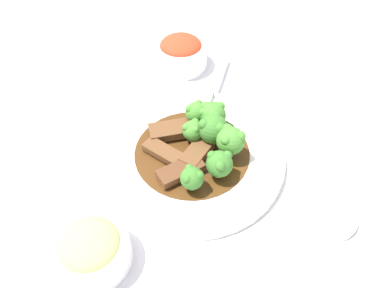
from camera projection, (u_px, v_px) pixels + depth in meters
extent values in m
plane|color=silver|center=(192.00, 158.00, 0.60)|extent=(4.00, 4.00, 0.00)
cylinder|color=white|center=(192.00, 155.00, 0.60)|extent=(0.29, 0.29, 0.01)
torus|color=white|center=(192.00, 152.00, 0.59)|extent=(0.29, 0.29, 0.01)
cylinder|color=#4C2D14|center=(192.00, 152.00, 0.59)|extent=(0.18, 0.18, 0.00)
cube|color=#56331E|center=(182.00, 171.00, 0.55)|extent=(0.07, 0.07, 0.01)
cube|color=brown|center=(197.00, 153.00, 0.58)|extent=(0.06, 0.04, 0.01)
cube|color=brown|center=(169.00, 131.00, 0.61)|extent=(0.06, 0.07, 0.01)
cube|color=brown|center=(163.00, 152.00, 0.58)|extent=(0.04, 0.07, 0.01)
cylinder|color=#8EB756|center=(213.00, 139.00, 0.60)|extent=(0.02, 0.02, 0.01)
sphere|color=#387028|center=(213.00, 129.00, 0.58)|extent=(0.05, 0.05, 0.05)
sphere|color=#387028|center=(216.00, 117.00, 0.58)|extent=(0.02, 0.02, 0.02)
sphere|color=#387028|center=(204.00, 124.00, 0.57)|extent=(0.02, 0.02, 0.02)
sphere|color=#387028|center=(220.00, 128.00, 0.56)|extent=(0.02, 0.02, 0.02)
cylinder|color=#8EB756|center=(229.00, 151.00, 0.58)|extent=(0.01, 0.01, 0.02)
sphere|color=#427F2D|center=(230.00, 141.00, 0.56)|extent=(0.04, 0.04, 0.04)
sphere|color=#427F2D|center=(227.00, 129.00, 0.56)|extent=(0.02, 0.02, 0.02)
sphere|color=#427F2D|center=(226.00, 140.00, 0.54)|extent=(0.02, 0.02, 0.02)
sphere|color=#427F2D|center=(240.00, 136.00, 0.55)|extent=(0.02, 0.02, 0.02)
cylinder|color=#8EB756|center=(219.00, 172.00, 0.55)|extent=(0.01, 0.01, 0.01)
sphere|color=#387028|center=(219.00, 164.00, 0.54)|extent=(0.04, 0.04, 0.04)
sphere|color=#387028|center=(212.00, 156.00, 0.53)|extent=(0.02, 0.02, 0.02)
sphere|color=#387028|center=(220.00, 166.00, 0.52)|extent=(0.02, 0.02, 0.02)
sphere|color=#387028|center=(227.00, 156.00, 0.53)|extent=(0.02, 0.02, 0.02)
cylinder|color=#8EB756|center=(193.00, 138.00, 0.60)|extent=(0.01, 0.01, 0.01)
sphere|color=#427F2D|center=(193.00, 131.00, 0.59)|extent=(0.03, 0.03, 0.03)
sphere|color=#427F2D|center=(186.00, 127.00, 0.58)|extent=(0.01, 0.01, 0.01)
sphere|color=#427F2D|center=(197.00, 130.00, 0.57)|extent=(0.01, 0.01, 0.01)
sphere|color=#427F2D|center=(195.00, 122.00, 0.59)|extent=(0.01, 0.01, 0.01)
cylinder|color=#8EB756|center=(192.00, 185.00, 0.54)|extent=(0.01, 0.01, 0.01)
sphere|color=#387028|center=(192.00, 178.00, 0.53)|extent=(0.03, 0.03, 0.03)
sphere|color=#387028|center=(187.00, 179.00, 0.51)|extent=(0.01, 0.01, 0.01)
sphere|color=#387028|center=(199.00, 175.00, 0.52)|extent=(0.01, 0.01, 0.01)
sphere|color=#387028|center=(189.00, 169.00, 0.53)|extent=(0.01, 0.01, 0.01)
cylinder|color=#7FA84C|center=(212.00, 124.00, 0.62)|extent=(0.01, 0.01, 0.01)
sphere|color=#427F2D|center=(212.00, 115.00, 0.60)|extent=(0.04, 0.04, 0.04)
sphere|color=#427F2D|center=(213.00, 115.00, 0.59)|extent=(0.02, 0.02, 0.02)
sphere|color=#427F2D|center=(220.00, 106.00, 0.60)|extent=(0.02, 0.02, 0.02)
sphere|color=#427F2D|center=(205.00, 107.00, 0.60)|extent=(0.02, 0.02, 0.02)
cylinder|color=#7FA84C|center=(196.00, 121.00, 0.62)|extent=(0.01, 0.01, 0.01)
sphere|color=#427F2D|center=(196.00, 113.00, 0.61)|extent=(0.04, 0.04, 0.04)
sphere|color=#427F2D|center=(201.00, 112.00, 0.60)|extent=(0.01, 0.01, 0.01)
sphere|color=#427F2D|center=(198.00, 104.00, 0.61)|extent=(0.01, 0.01, 0.01)
sphere|color=#427F2D|center=(189.00, 109.00, 0.60)|extent=(0.01, 0.01, 0.01)
ellipsoid|color=#B7B7BC|center=(203.00, 116.00, 0.63)|extent=(0.07, 0.05, 0.01)
cylinder|color=#B7B7BC|center=(217.00, 77.00, 0.71)|extent=(0.16, 0.02, 0.01)
cylinder|color=white|center=(181.00, 64.00, 0.77)|extent=(0.06, 0.06, 0.01)
cylinder|color=white|center=(181.00, 56.00, 0.75)|extent=(0.10, 0.10, 0.04)
torus|color=white|center=(181.00, 47.00, 0.73)|extent=(0.10, 0.10, 0.01)
ellipsoid|color=red|center=(181.00, 45.00, 0.73)|extent=(0.08, 0.08, 0.03)
cylinder|color=white|center=(96.00, 258.00, 0.49)|extent=(0.05, 0.05, 0.01)
cylinder|color=white|center=(93.00, 252.00, 0.47)|extent=(0.10, 0.10, 0.04)
torus|color=white|center=(90.00, 245.00, 0.46)|extent=(0.10, 0.10, 0.01)
ellipsoid|color=#A3B266|center=(89.00, 244.00, 0.46)|extent=(0.08, 0.08, 0.03)
cylinder|color=white|center=(332.00, 218.00, 0.53)|extent=(0.07, 0.07, 0.01)
torus|color=white|center=(333.00, 216.00, 0.52)|extent=(0.07, 0.07, 0.01)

